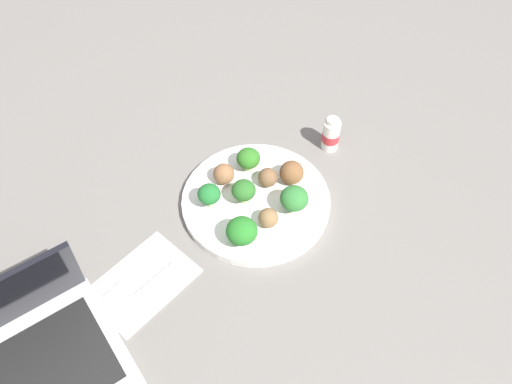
# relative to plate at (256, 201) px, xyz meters

# --- Properties ---
(ground_plane) EXTENTS (4.00, 4.00, 0.00)m
(ground_plane) POSITION_rel_plate_xyz_m (0.00, 0.00, -0.01)
(ground_plane) COLOR slate
(plate) EXTENTS (0.28, 0.28, 0.02)m
(plate) POSITION_rel_plate_xyz_m (0.00, 0.00, 0.00)
(plate) COLOR white
(plate) RESTS_ON ground_plane
(broccoli_floret_back_left) EXTENTS (0.05, 0.05, 0.06)m
(broccoli_floret_back_left) POSITION_rel_plate_xyz_m (-0.02, 0.07, 0.04)
(broccoli_floret_back_left) COLOR #91BC81
(broccoli_floret_back_left) RESTS_ON plate
(broccoli_floret_back_right) EXTENTS (0.06, 0.06, 0.06)m
(broccoli_floret_back_right) POSITION_rel_plate_xyz_m (0.09, 0.04, 0.04)
(broccoli_floret_back_right) COLOR #98CD83
(broccoli_floret_back_right) RESTS_ON plate
(broccoli_floret_mid_right) EXTENTS (0.05, 0.05, 0.05)m
(broccoli_floret_mid_right) POSITION_rel_plate_xyz_m (-0.05, -0.06, 0.04)
(broccoli_floret_mid_right) COLOR #ACCC79
(broccoli_floret_mid_right) RESTS_ON plate
(broccoli_floret_front_left) EXTENTS (0.04, 0.04, 0.05)m
(broccoli_floret_front_left) POSITION_rel_plate_xyz_m (0.02, -0.01, 0.04)
(broccoli_floret_front_left) COLOR #A4CA84
(broccoli_floret_front_left) RESTS_ON plate
(broccoli_floret_mid_left) EXTENTS (0.04, 0.04, 0.05)m
(broccoli_floret_mid_left) POSITION_rel_plate_xyz_m (0.07, -0.05, 0.04)
(broccoli_floret_mid_left) COLOR #9EBF7D
(broccoli_floret_mid_left) RESTS_ON plate
(meatball_mid_right) EXTENTS (0.04, 0.04, 0.04)m
(meatball_mid_right) POSITION_rel_plate_xyz_m (-0.04, -0.01, 0.03)
(meatball_mid_right) COLOR brown
(meatball_mid_right) RESTS_ON plate
(meatball_front_left) EXTENTS (0.04, 0.04, 0.04)m
(meatball_front_left) POSITION_rel_plate_xyz_m (0.01, -0.07, 0.03)
(meatball_front_left) COLOR brown
(meatball_front_left) RESTS_ON plate
(meatball_mid_left) EXTENTS (0.04, 0.04, 0.04)m
(meatball_mid_left) POSITION_rel_plate_xyz_m (0.03, 0.05, 0.03)
(meatball_mid_left) COLOR brown
(meatball_mid_left) RESTS_ON plate
(meatball_near_rim) EXTENTS (0.05, 0.05, 0.05)m
(meatball_near_rim) POSITION_rel_plate_xyz_m (-0.08, 0.02, 0.03)
(meatball_near_rim) COLOR brown
(meatball_near_rim) RESTS_ON plate
(napkin) EXTENTS (0.17, 0.13, 0.01)m
(napkin) POSITION_rel_plate_xyz_m (0.25, -0.04, -0.01)
(napkin) COLOR white
(napkin) RESTS_ON ground_plane
(fork) EXTENTS (0.12, 0.02, 0.01)m
(fork) POSITION_rel_plate_xyz_m (0.26, -0.02, -0.00)
(fork) COLOR silver
(fork) RESTS_ON napkin
(knife) EXTENTS (0.15, 0.02, 0.01)m
(knife) POSITION_rel_plate_xyz_m (0.26, -0.06, -0.00)
(knife) COLOR white
(knife) RESTS_ON napkin
(yogurt_bottle) EXTENTS (0.04, 0.04, 0.08)m
(yogurt_bottle) POSITION_rel_plate_xyz_m (-0.21, 0.02, 0.03)
(yogurt_bottle) COLOR white
(yogurt_bottle) RESTS_ON ground_plane
(laptop) EXTENTS (0.37, 0.30, 0.21)m
(laptop) POSITION_rel_plate_xyz_m (0.49, -0.07, 0.03)
(laptop) COLOR silver
(laptop) RESTS_ON ground_plane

